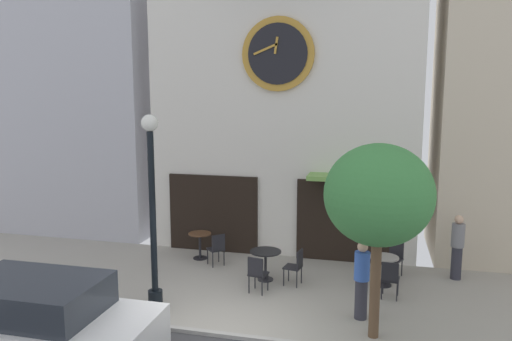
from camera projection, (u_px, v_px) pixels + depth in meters
name	position (u px, v px, depth m)	size (l,w,h in m)	color
clock_building	(287.00, 63.00, 14.75)	(7.79, 3.81, 10.81)	silver
neighbor_building_left	(75.00, 55.00, 17.07)	(6.32, 3.67, 12.05)	#B2B2BC
street_lamp	(153.00, 211.00, 10.63)	(0.36, 0.36, 4.25)	black
street_tree	(379.00, 196.00, 9.14)	(2.04, 1.84, 3.78)	brown
cafe_table_near_curb	(200.00, 241.00, 14.04)	(0.65, 0.65, 0.75)	black
cafe_table_center_right	(266.00, 258.00, 12.40)	(0.79, 0.79, 0.76)	black
cafe_table_leftmost	(384.00, 265.00, 12.05)	(0.71, 0.71, 0.74)	black
cafe_chair_facing_wall	(217.00, 247.00, 13.44)	(0.57, 0.57, 0.90)	black
cafe_chair_facing_street	(390.00, 277.00, 11.25)	(0.44, 0.44, 0.90)	black
cafe_chair_right_end	(257.00, 272.00, 11.58)	(0.47, 0.47, 0.90)	black
cafe_chair_by_entrance	(296.00, 265.00, 12.07)	(0.46, 0.46, 0.90)	black
cafe_chair_near_lamp	(395.00, 256.00, 12.72)	(0.53, 0.53, 0.90)	black
pedestrian_grey	(457.00, 246.00, 12.43)	(0.44, 0.44, 1.67)	#2D2D38
pedestrian_blue	(362.00, 279.00, 10.22)	(0.36, 0.36, 1.67)	#2D2D38
parked_car_white	(33.00, 324.00, 8.46)	(4.31, 2.04, 1.55)	white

